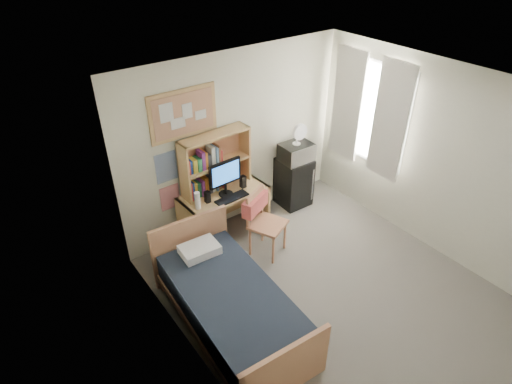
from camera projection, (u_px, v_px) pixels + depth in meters
floor at (331, 294)px, 5.41m from camera, size 3.60×4.20×0.02m
ceiling at (358, 96)px, 3.98m from camera, size 3.60×4.20×0.02m
wall_back at (235, 141)px, 6.10m from camera, size 3.60×0.04×2.60m
wall_left at (201, 280)px, 3.79m from camera, size 0.04×4.20×2.60m
wall_right at (439, 162)px, 5.59m from camera, size 0.04×4.20×2.60m
window_unit at (369, 113)px, 6.21m from camera, size 0.10×1.40×1.70m
curtain_left at (390, 122)px, 5.92m from camera, size 0.04×0.55×1.70m
curtain_right at (347, 105)px, 6.46m from camera, size 0.04×0.55×1.70m
bulletin_board at (183, 114)px, 5.36m from camera, size 0.94×0.03×0.64m
poster_wave at (166, 167)px, 5.57m from camera, size 0.30×0.01×0.42m
poster_japan at (170, 197)px, 5.83m from camera, size 0.28×0.01×0.36m
desk at (225, 215)px, 6.17m from camera, size 1.25×0.66×0.76m
desk_chair at (268, 224)px, 5.81m from camera, size 0.64×0.64×0.97m
mini_fridge at (294, 182)px, 6.88m from camera, size 0.49×0.49×0.81m
bed at (232, 308)px, 4.84m from camera, size 1.12×2.06×0.55m
hutch at (216, 162)px, 5.83m from camera, size 1.04×0.30×0.84m
monitor at (225, 178)px, 5.78m from camera, size 0.49×0.06×0.52m
keyboard at (232, 198)px, 5.82m from camera, size 0.49×0.17×0.02m
speaker_left at (207, 197)px, 5.72m from camera, size 0.07×0.07×0.17m
speaker_right at (243, 182)px, 6.03m from camera, size 0.08×0.08×0.18m
water_bottle at (197, 201)px, 5.57m from camera, size 0.08×0.08×0.25m
hoodie at (255, 204)px, 5.75m from camera, size 0.50×0.33×0.23m
microwave at (296, 152)px, 6.57m from camera, size 0.49×0.38×0.28m
desk_fan at (297, 135)px, 6.41m from camera, size 0.26×0.26×0.31m
pillow at (200, 249)px, 5.19m from camera, size 0.48×0.35×0.11m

